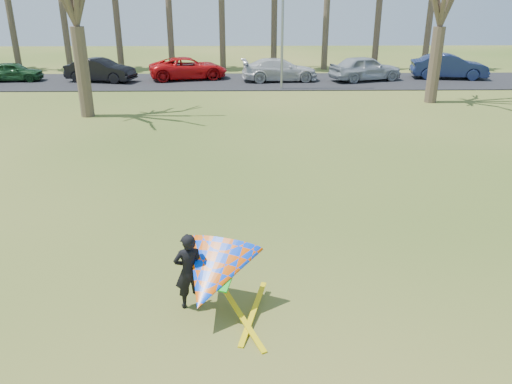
{
  "coord_description": "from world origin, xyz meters",
  "views": [
    {
      "loc": [
        -0.24,
        -9.33,
        5.63
      ],
      "look_at": [
        0.0,
        2.0,
        1.1
      ],
      "focal_mm": 35.0,
      "sensor_mm": 36.0,
      "label": 1
    }
  ],
  "objects_px": {
    "car_4": "(365,68)",
    "car_5": "(449,66)",
    "streetlight": "(285,14)",
    "kite_flyer": "(210,274)",
    "car_2": "(188,68)",
    "car_3": "(280,70)",
    "car_0": "(14,72)",
    "car_1": "(100,70)"
  },
  "relations": [
    {
      "from": "car_0",
      "to": "car_4",
      "type": "bearing_deg",
      "value": -94.68
    },
    {
      "from": "car_2",
      "to": "kite_flyer",
      "type": "height_order",
      "value": "kite_flyer"
    },
    {
      "from": "car_4",
      "to": "car_2",
      "type": "bearing_deg",
      "value": 67.88
    },
    {
      "from": "car_0",
      "to": "car_1",
      "type": "relative_size",
      "value": 0.81
    },
    {
      "from": "car_3",
      "to": "car_4",
      "type": "relative_size",
      "value": 1.05
    },
    {
      "from": "car_5",
      "to": "car_1",
      "type": "bearing_deg",
      "value": 100.82
    },
    {
      "from": "car_2",
      "to": "car_4",
      "type": "relative_size",
      "value": 1.09
    },
    {
      "from": "kite_flyer",
      "to": "car_0",
      "type": "bearing_deg",
      "value": 119.35
    },
    {
      "from": "streetlight",
      "to": "car_0",
      "type": "xyz_separation_m",
      "value": [
        -18.08,
        3.29,
        -3.77
      ]
    },
    {
      "from": "car_3",
      "to": "kite_flyer",
      "type": "bearing_deg",
      "value": 168.75
    },
    {
      "from": "streetlight",
      "to": "car_2",
      "type": "xyz_separation_m",
      "value": [
        -6.34,
        3.91,
        -3.66
      ]
    },
    {
      "from": "car_3",
      "to": "car_5",
      "type": "relative_size",
      "value": 1.01
    },
    {
      "from": "streetlight",
      "to": "kite_flyer",
      "type": "distance_m",
      "value": 23.87
    },
    {
      "from": "car_2",
      "to": "car_5",
      "type": "height_order",
      "value": "car_5"
    },
    {
      "from": "car_4",
      "to": "car_5",
      "type": "relative_size",
      "value": 0.96
    },
    {
      "from": "car_5",
      "to": "kite_flyer",
      "type": "bearing_deg",
      "value": 160.27
    },
    {
      "from": "car_1",
      "to": "car_2",
      "type": "height_order",
      "value": "car_1"
    },
    {
      "from": "car_2",
      "to": "car_5",
      "type": "relative_size",
      "value": 1.05
    },
    {
      "from": "streetlight",
      "to": "car_3",
      "type": "xyz_separation_m",
      "value": [
        -0.08,
        2.99,
        -3.66
      ]
    },
    {
      "from": "car_2",
      "to": "kite_flyer",
      "type": "bearing_deg",
      "value": 172.86
    },
    {
      "from": "streetlight",
      "to": "car_2",
      "type": "relative_size",
      "value": 1.5
    },
    {
      "from": "car_2",
      "to": "car_3",
      "type": "distance_m",
      "value": 6.34
    },
    {
      "from": "streetlight",
      "to": "kite_flyer",
      "type": "relative_size",
      "value": 3.35
    },
    {
      "from": "streetlight",
      "to": "car_1",
      "type": "height_order",
      "value": "streetlight"
    },
    {
      "from": "car_3",
      "to": "car_0",
      "type": "bearing_deg",
      "value": 84.27
    },
    {
      "from": "car_2",
      "to": "car_4",
      "type": "distance_m",
      "value": 12.12
    },
    {
      "from": "streetlight",
      "to": "car_3",
      "type": "relative_size",
      "value": 1.56
    },
    {
      "from": "car_0",
      "to": "car_2",
      "type": "xyz_separation_m",
      "value": [
        11.73,
        0.62,
        0.1
      ]
    },
    {
      "from": "streetlight",
      "to": "car_3",
      "type": "distance_m",
      "value": 4.73
    },
    {
      "from": "kite_flyer",
      "to": "car_2",
      "type": "bearing_deg",
      "value": 96.83
    },
    {
      "from": "car_1",
      "to": "car_4",
      "type": "distance_m",
      "value": 17.87
    },
    {
      "from": "car_1",
      "to": "kite_flyer",
      "type": "xyz_separation_m",
      "value": [
        9.06,
        -26.34,
        0.02
      ]
    },
    {
      "from": "car_0",
      "to": "car_3",
      "type": "height_order",
      "value": "car_3"
    },
    {
      "from": "kite_flyer",
      "to": "streetlight",
      "type": "bearing_deg",
      "value": 82.52
    },
    {
      "from": "streetlight",
      "to": "car_2",
      "type": "distance_m",
      "value": 8.3
    },
    {
      "from": "streetlight",
      "to": "car_1",
      "type": "bearing_deg",
      "value": 166.33
    },
    {
      "from": "car_3",
      "to": "car_2",
      "type": "bearing_deg",
      "value": 76.89
    },
    {
      "from": "car_1",
      "to": "car_5",
      "type": "distance_m",
      "value": 23.89
    },
    {
      "from": "car_0",
      "to": "car_3",
      "type": "xyz_separation_m",
      "value": [
        18.0,
        -0.3,
        0.1
      ]
    },
    {
      "from": "car_0",
      "to": "car_3",
      "type": "distance_m",
      "value": 18.01
    },
    {
      "from": "car_3",
      "to": "car_4",
      "type": "distance_m",
      "value": 5.81
    },
    {
      "from": "car_1",
      "to": "kite_flyer",
      "type": "distance_m",
      "value": 27.86
    }
  ]
}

